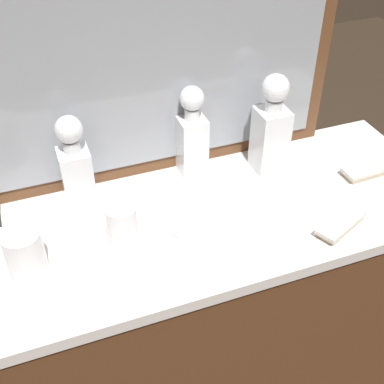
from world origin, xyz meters
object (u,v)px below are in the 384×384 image
(silver_brush_center, at_px, (341,224))
(crystal_tumbler_far_right, at_px, (25,254))
(crystal_tumbler_rear, at_px, (122,225))
(porcelain_dish, at_px, (189,229))
(silver_brush_rear, at_px, (366,169))
(crystal_decanter_far_right, at_px, (192,139))
(crystal_decanter_far_left, at_px, (76,172))
(crystal_decanter_rear, at_px, (271,133))

(silver_brush_center, bearing_deg, crystal_tumbler_far_right, 170.45)
(crystal_tumbler_rear, bearing_deg, porcelain_dish, -10.43)
(silver_brush_center, distance_m, silver_brush_rear, 0.25)
(silver_brush_rear, height_order, porcelain_dish, silver_brush_rear)
(crystal_tumbler_far_right, distance_m, silver_brush_rear, 0.90)
(crystal_decanter_far_right, distance_m, porcelain_dish, 0.26)
(silver_brush_center, bearing_deg, crystal_tumbler_rear, 163.75)
(crystal_decanter_far_left, relative_size, silver_brush_rear, 1.77)
(crystal_decanter_far_left, height_order, crystal_tumbler_far_right, crystal_decanter_far_left)
(crystal_tumbler_rear, distance_m, silver_brush_rear, 0.68)
(crystal_tumbler_far_right, distance_m, silver_brush_center, 0.72)
(crystal_decanter_rear, bearing_deg, silver_brush_rear, -26.46)
(crystal_decanter_rear, height_order, crystal_tumbler_rear, crystal_decanter_rear)
(crystal_decanter_rear, distance_m, silver_brush_center, 0.30)
(crystal_decanter_far_right, bearing_deg, silver_brush_center, -53.70)
(crystal_decanter_far_right, relative_size, silver_brush_center, 1.62)
(silver_brush_center, bearing_deg, silver_brush_rear, 40.92)
(crystal_decanter_rear, relative_size, silver_brush_center, 1.78)
(crystal_decanter_far_left, height_order, silver_brush_rear, crystal_decanter_far_left)
(crystal_decanter_far_right, height_order, crystal_decanter_rear, crystal_decanter_rear)
(crystal_decanter_far_left, xyz_separation_m, silver_brush_center, (0.56, -0.30, -0.09))
(crystal_tumbler_far_right, distance_m, porcelain_dish, 0.37)
(crystal_decanter_far_left, xyz_separation_m, crystal_tumbler_rear, (0.07, -0.16, -0.06))
(porcelain_dish, bearing_deg, crystal_tumbler_rear, 169.57)
(crystal_decanter_far_right, height_order, silver_brush_center, crystal_decanter_far_right)
(crystal_decanter_rear, distance_m, crystal_tumbler_far_right, 0.68)
(crystal_decanter_far_left, height_order, crystal_decanter_rear, crystal_decanter_rear)
(crystal_tumbler_far_right, bearing_deg, crystal_decanter_rear, 13.83)
(crystal_tumbler_rear, relative_size, crystal_tumbler_far_right, 0.89)
(crystal_tumbler_rear, bearing_deg, silver_brush_center, -16.25)
(crystal_decanter_rear, relative_size, porcelain_dish, 3.48)
(silver_brush_rear, bearing_deg, silver_brush_center, -139.08)
(crystal_tumbler_far_right, height_order, silver_brush_rear, crystal_tumbler_far_right)
(crystal_tumbler_rear, height_order, silver_brush_center, crystal_tumbler_rear)
(crystal_tumbler_rear, bearing_deg, crystal_decanter_rear, 17.30)
(crystal_decanter_far_left, bearing_deg, crystal_decanter_far_right, 7.37)
(crystal_tumbler_rear, relative_size, silver_brush_rear, 0.67)
(crystal_decanter_far_right, relative_size, silver_brush_rear, 1.76)
(crystal_decanter_far_right, xyz_separation_m, silver_brush_center, (0.25, -0.34, -0.09))
(crystal_decanter_far_right, bearing_deg, crystal_decanter_far_left, -172.63)
(crystal_decanter_far_left, distance_m, silver_brush_center, 0.64)
(porcelain_dish, bearing_deg, silver_brush_rear, 5.08)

